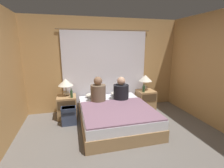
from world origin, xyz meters
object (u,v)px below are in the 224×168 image
at_px(person_left_in_bed, 98,92).
at_px(nightstand_right, 146,100).
at_px(bed, 115,115).
at_px(beer_bottle_on_right_stand, 144,89).
at_px(person_right_in_bed, 121,91).
at_px(beer_bottle_on_left_stand, 72,94).
at_px(pillow_right, 120,93).
at_px(lamp_left, 66,84).
at_px(nightstand_left, 67,107).
at_px(lamp_right, 145,79).
at_px(pillow_left, 95,95).
at_px(backpack_on_floor, 69,115).

bearing_deg(person_left_in_bed, nightstand_right, 9.66).
bearing_deg(bed, nightstand_right, 31.24).
relative_size(person_left_in_bed, beer_bottle_on_right_stand, 2.70).
xyz_separation_m(nightstand_right, person_right_in_bed, (-0.81, -0.24, 0.39)).
height_order(person_right_in_bed, beer_bottle_on_left_stand, person_right_in_bed).
relative_size(nightstand_right, pillow_right, 1.09).
bearing_deg(lamp_left, nightstand_left, -90.00).
xyz_separation_m(nightstand_left, beer_bottle_on_left_stand, (0.13, -0.13, 0.37)).
height_order(lamp_right, beer_bottle_on_right_stand, lamp_right).
xyz_separation_m(nightstand_left, lamp_right, (2.15, 0.08, 0.58)).
relative_size(lamp_right, beer_bottle_on_left_stand, 1.86).
distance_m(lamp_right, pillow_left, 1.46).
xyz_separation_m(person_left_in_bed, beer_bottle_on_right_stand, (1.25, 0.11, -0.04)).
distance_m(bed, nightstand_right, 1.26).
height_order(pillow_left, person_right_in_bed, person_right_in_bed).
xyz_separation_m(bed, person_left_in_bed, (-0.32, 0.41, 0.47)).
bearing_deg(beer_bottle_on_right_stand, person_left_in_bed, -175.05).
distance_m(bed, nightstand_left, 1.26).
height_order(pillow_left, beer_bottle_on_right_stand, beer_bottle_on_right_stand).
distance_m(pillow_right, person_right_in_bed, 0.41).
xyz_separation_m(nightstand_left, pillow_left, (0.73, 0.13, 0.22)).
relative_size(lamp_left, person_left_in_bed, 0.69).
relative_size(pillow_right, beer_bottle_on_left_stand, 2.23).
bearing_deg(beer_bottle_on_left_stand, person_right_in_bed, -5.11).
distance_m(bed, lamp_left, 1.45).
xyz_separation_m(nightstand_left, backpack_on_floor, (0.04, -0.41, -0.04)).
height_order(lamp_right, pillow_right, lamp_right).
bearing_deg(backpack_on_floor, bed, -13.18).
xyz_separation_m(person_left_in_bed, beer_bottle_on_left_stand, (-0.63, 0.11, -0.04)).
xyz_separation_m(bed, pillow_right, (0.34, 0.78, 0.28)).
xyz_separation_m(nightstand_right, person_left_in_bed, (-1.39, -0.24, 0.41)).
height_order(person_left_in_bed, beer_bottle_on_left_stand, person_left_in_bed).
relative_size(lamp_right, beer_bottle_on_right_stand, 1.86).
relative_size(pillow_left, beer_bottle_on_right_stand, 2.22).
bearing_deg(lamp_right, nightstand_right, -90.00).
distance_m(beer_bottle_on_left_stand, beer_bottle_on_right_stand, 1.88).
distance_m(nightstand_right, pillow_left, 1.44).
relative_size(nightstand_right, person_right_in_bed, 0.95).
relative_size(pillow_left, backpack_on_floor, 1.21).
height_order(nightstand_left, lamp_left, lamp_left).
distance_m(beer_bottle_on_left_stand, backpack_on_floor, 0.50).
relative_size(lamp_left, beer_bottle_on_left_stand, 1.86).
xyz_separation_m(beer_bottle_on_right_stand, backpack_on_floor, (-1.97, -0.28, -0.41)).
bearing_deg(pillow_right, lamp_left, -178.01).
bearing_deg(beer_bottle_on_left_stand, bed, -28.95).
height_order(nightstand_right, beer_bottle_on_left_stand, beer_bottle_on_left_stand).
distance_m(pillow_left, person_right_in_bed, 0.73).
xyz_separation_m(lamp_right, person_left_in_bed, (-1.39, -0.32, -0.17)).
distance_m(person_right_in_bed, beer_bottle_on_right_stand, 0.68).
height_order(nightstand_right, pillow_right, pillow_right).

